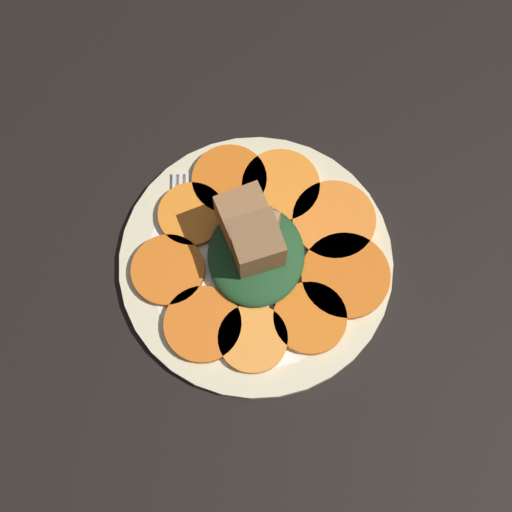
# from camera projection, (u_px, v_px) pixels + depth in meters

# --- Properties ---
(table_slab) EXTENTS (1.20, 1.20, 0.02)m
(table_slab) POSITION_uv_depth(u_px,v_px,m) (256.00, 266.00, 0.72)
(table_slab) COLOR black
(table_slab) RESTS_ON ground
(plate) EXTENTS (0.27, 0.27, 0.01)m
(plate) POSITION_uv_depth(u_px,v_px,m) (256.00, 261.00, 0.70)
(plate) COLOR beige
(plate) RESTS_ON table_slab
(carrot_slice_0) EXTENTS (0.07, 0.07, 0.01)m
(carrot_slice_0) POSITION_uv_depth(u_px,v_px,m) (310.00, 318.00, 0.67)
(carrot_slice_0) COLOR orange
(carrot_slice_0) RESTS_ON plate
(carrot_slice_1) EXTENTS (0.09, 0.09, 0.01)m
(carrot_slice_1) POSITION_uv_depth(u_px,v_px,m) (345.00, 276.00, 0.69)
(carrot_slice_1) COLOR orange
(carrot_slice_1) RESTS_ON plate
(carrot_slice_2) EXTENTS (0.08, 0.08, 0.01)m
(carrot_slice_2) POSITION_uv_depth(u_px,v_px,m) (334.00, 220.00, 0.71)
(carrot_slice_2) COLOR orange
(carrot_slice_2) RESTS_ON plate
(carrot_slice_3) EXTENTS (0.08, 0.08, 0.01)m
(carrot_slice_3) POSITION_uv_depth(u_px,v_px,m) (281.00, 186.00, 0.72)
(carrot_slice_3) COLOR orange
(carrot_slice_3) RESTS_ON plate
(carrot_slice_4) EXTENTS (0.08, 0.08, 0.01)m
(carrot_slice_4) POSITION_uv_depth(u_px,v_px,m) (229.00, 180.00, 0.72)
(carrot_slice_4) COLOR orange
(carrot_slice_4) RESTS_ON plate
(carrot_slice_5) EXTENTS (0.07, 0.07, 0.01)m
(carrot_slice_5) POSITION_uv_depth(u_px,v_px,m) (192.00, 215.00, 0.71)
(carrot_slice_5) COLOR orange
(carrot_slice_5) RESTS_ON plate
(carrot_slice_6) EXTENTS (0.07, 0.07, 0.01)m
(carrot_slice_6) POSITION_uv_depth(u_px,v_px,m) (168.00, 270.00, 0.69)
(carrot_slice_6) COLOR orange
(carrot_slice_6) RESTS_ON plate
(carrot_slice_7) EXTENTS (0.07, 0.07, 0.01)m
(carrot_slice_7) POSITION_uv_depth(u_px,v_px,m) (203.00, 324.00, 0.67)
(carrot_slice_7) COLOR orange
(carrot_slice_7) RESTS_ON plate
(carrot_slice_8) EXTENTS (0.07, 0.07, 0.01)m
(carrot_slice_8) POSITION_uv_depth(u_px,v_px,m) (248.00, 338.00, 0.67)
(carrot_slice_8) COLOR orange
(carrot_slice_8) RESTS_ON plate
(center_pile) EXTENTS (0.11, 0.09, 0.07)m
(center_pile) POSITION_uv_depth(u_px,v_px,m) (255.00, 244.00, 0.67)
(center_pile) COLOR #1E4723
(center_pile) RESTS_ON plate
(fork) EXTENTS (0.18, 0.03, 0.00)m
(fork) POSITION_uv_depth(u_px,v_px,m) (183.00, 254.00, 0.70)
(fork) COLOR silver
(fork) RESTS_ON plate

